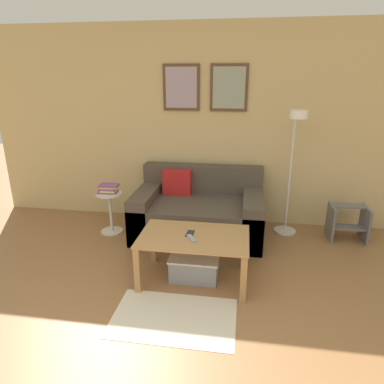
{
  "coord_description": "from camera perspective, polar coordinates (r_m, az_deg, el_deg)",
  "views": [
    {
      "loc": [
        0.67,
        -1.18,
        1.9
      ],
      "look_at": [
        0.19,
        1.9,
        0.85
      ],
      "focal_mm": 32.0,
      "sensor_mm": 36.0,
      "label": 1
    }
  ],
  "objects": [
    {
      "name": "storage_bin",
      "position": [
        3.47,
        0.41,
        -12.27
      ],
      "size": [
        0.48,
        0.34,
        0.24
      ],
      "color": "gray",
      "rests_on": "ground_plane"
    },
    {
      "name": "floor_lamp",
      "position": [
        4.18,
        16.48,
        5.32
      ],
      "size": [
        0.28,
        0.48,
        1.56
      ],
      "color": "silver",
      "rests_on": "ground_plane"
    },
    {
      "name": "cell_phone",
      "position": [
        3.3,
        -0.34,
        -6.93
      ],
      "size": [
        0.07,
        0.14,
        0.01
      ],
      "primitive_type": "cube",
      "rotation": [
        0.0,
        0.0,
        -0.06
      ],
      "color": "#1E2338",
      "rests_on": "coffee_table"
    },
    {
      "name": "book_stack",
      "position": [
        4.39,
        -13.75,
        0.59
      ],
      "size": [
        0.27,
        0.18,
        0.11
      ],
      "color": "#8C4C93",
      "rests_on": "side_table"
    },
    {
      "name": "side_table",
      "position": [
        4.46,
        -13.44,
        -2.75
      ],
      "size": [
        0.33,
        0.33,
        0.53
      ],
      "color": "silver",
      "rests_on": "ground_plane"
    },
    {
      "name": "coffee_table",
      "position": [
        3.3,
        0.33,
        -8.52
      ],
      "size": [
        1.04,
        0.65,
        0.47
      ],
      "color": "#AD7F4C",
      "rests_on": "ground_plane"
    },
    {
      "name": "couch",
      "position": [
        4.31,
        1.13,
        -3.36
      ],
      "size": [
        1.56,
        0.98,
        0.81
      ],
      "color": "#4C4238",
      "rests_on": "ground_plane"
    },
    {
      "name": "remote_control",
      "position": [
        3.19,
        -0.06,
        -7.76
      ],
      "size": [
        0.11,
        0.15,
        0.02
      ],
      "primitive_type": "cube",
      "rotation": [
        0.0,
        0.0,
        0.56
      ],
      "color": "#99999E",
      "rests_on": "coffee_table"
    },
    {
      "name": "area_rug",
      "position": [
        3.03,
        -3.03,
        -20.14
      ],
      "size": [
        1.03,
        0.65,
        0.01
      ],
      "primitive_type": "cube",
      "color": "beige",
      "rests_on": "ground_plane"
    },
    {
      "name": "wall_back",
      "position": [
        4.57,
        0.3,
        10.89
      ],
      "size": [
        5.6,
        0.09,
        2.55
      ],
      "color": "tan",
      "rests_on": "ground_plane"
    },
    {
      "name": "step_stool",
      "position": [
        4.59,
        24.52,
        -4.5
      ],
      "size": [
        0.43,
        0.35,
        0.42
      ],
      "color": "slate",
      "rests_on": "ground_plane"
    }
  ]
}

